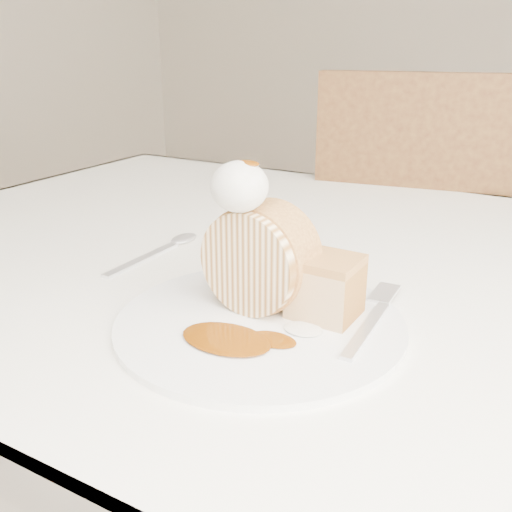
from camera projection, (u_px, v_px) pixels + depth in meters
The scene contains 10 objects.
table at pixel (339, 326), 0.75m from camera, with size 1.40×0.90×0.75m.
chair_far at pixel (426, 265), 1.26m from camera, with size 0.52×0.52×0.96m.
plate at pixel (260, 322), 0.56m from camera, with size 0.28×0.28×0.01m, color white.
roulade_slice at pixel (260, 258), 0.56m from camera, with size 0.10×0.10×0.06m, color #FADEAE.
cake_chunk at pixel (325, 290), 0.55m from camera, with size 0.06×0.06×0.05m, color tan.
whipped_cream at pixel (239, 187), 0.52m from camera, with size 0.05×0.05×0.05m, color white.
caramel_drizzle at pixel (245, 157), 0.52m from camera, with size 0.03×0.02×0.01m, color #673004.
caramel_pool at pixel (226, 339), 0.51m from camera, with size 0.09×0.06×0.00m, color #673004, non-canonical shape.
fork at pixel (366, 329), 0.53m from camera, with size 0.02×0.17×0.00m, color silver.
spoon at pixel (142, 259), 0.72m from camera, with size 0.02×0.16×0.00m, color silver.
Camera 1 is at (0.23, -0.44, 1.01)m, focal length 40.00 mm.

